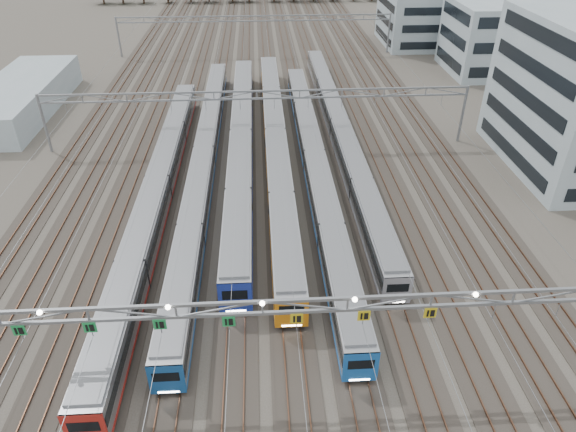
{
  "coord_description": "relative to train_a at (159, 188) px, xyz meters",
  "views": [
    {
      "loc": [
        0.19,
        -24.8,
        30.56
      ],
      "look_at": [
        2.67,
        16.65,
        3.5
      ],
      "focal_mm": 32.0,
      "sensor_mm": 36.0,
      "label": 1
    }
  ],
  "objects": [
    {
      "name": "ground",
      "position": [
        11.25,
        -25.5,
        -2.0
      ],
      "size": [
        400.0,
        400.0,
        0.0
      ],
      "primitive_type": "plane",
      "color": "#47423A",
      "rests_on": "ground"
    },
    {
      "name": "track_bed",
      "position": [
        11.25,
        74.5,
        -0.51
      ],
      "size": [
        54.0,
        260.0,
        5.42
      ],
      "color": "#2D2823",
      "rests_on": "ground"
    },
    {
      "name": "train_a",
      "position": [
        0.0,
        0.0,
        0.0
      ],
      "size": [
        2.69,
        60.56,
        3.51
      ],
      "color": "black",
      "rests_on": "ground"
    },
    {
      "name": "train_b",
      "position": [
        4.5,
        7.64,
        -0.1
      ],
      "size": [
        2.54,
        68.57,
        3.3
      ],
      "color": "black",
      "rests_on": "ground"
    },
    {
      "name": "train_c",
      "position": [
        9.0,
        11.73,
        0.08
      ],
      "size": [
        2.82,
        61.18,
        3.67
      ],
      "color": "black",
      "rests_on": "ground"
    },
    {
      "name": "train_d",
      "position": [
        13.5,
        11.95,
        0.03
      ],
      "size": [
        2.74,
        65.5,
        3.57
      ],
      "color": "black",
      "rests_on": "ground"
    },
    {
      "name": "train_e",
      "position": [
        18.0,
        5.76,
        -0.08
      ],
      "size": [
        2.58,
        64.31,
        3.35
      ],
      "color": "black",
      "rests_on": "ground"
    },
    {
      "name": "train_f",
      "position": [
        22.5,
        15.39,
        -0.1
      ],
      "size": [
        2.54,
        67.88,
        3.31
      ],
      "color": "black",
      "rests_on": "ground"
    },
    {
      "name": "gantry_near",
      "position": [
        11.2,
        -25.62,
        5.08
      ],
      "size": [
        56.36,
        0.61,
        8.08
      ],
      "color": "gray",
      "rests_on": "ground"
    },
    {
      "name": "gantry_mid",
      "position": [
        11.25,
        14.5,
        4.38
      ],
      "size": [
        56.36,
        0.36,
        8.0
      ],
      "color": "gray",
      "rests_on": "ground"
    },
    {
      "name": "gantry_far",
      "position": [
        11.25,
        59.5,
        4.38
      ],
      "size": [
        56.36,
        0.36,
        8.0
      ],
      "color": "gray",
      "rests_on": "ground"
    },
    {
      "name": "depot_bldg_mid",
      "position": [
        54.77,
        45.46,
        4.3
      ],
      "size": [
        14.0,
        16.0,
        12.6
      ],
      "primitive_type": "cube",
      "color": "#90A3AB",
      "rests_on": "ground"
    },
    {
      "name": "depot_bldg_north",
      "position": [
        50.77,
        66.32,
        4.79
      ],
      "size": [
        22.0,
        18.0,
        13.59
      ],
      "primitive_type": "cube",
      "color": "#90A3AB",
      "rests_on": "ground"
    },
    {
      "name": "west_shed",
      "position": [
        -25.75,
        29.51,
        0.31
      ],
      "size": [
        10.0,
        30.0,
        4.63
      ],
      "primitive_type": "cube",
      "color": "#90A3AB",
      "rests_on": "ground"
    }
  ]
}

